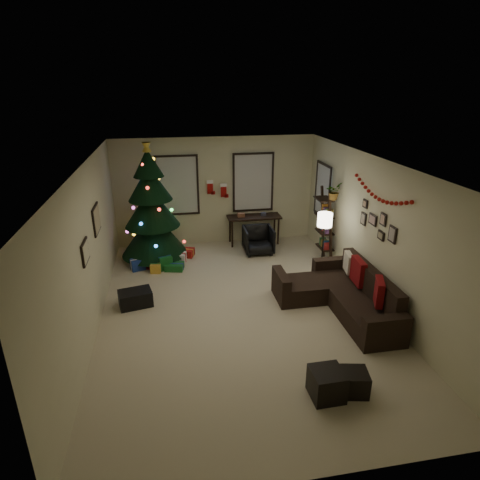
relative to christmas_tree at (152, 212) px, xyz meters
name	(u,v)px	position (x,y,z in m)	size (l,w,h in m)	color
floor	(240,310)	(1.57, -2.64, -1.17)	(7.00, 7.00, 0.00)	#C6B895
ceiling	(240,164)	(1.57, -2.64, 1.53)	(7.00, 7.00, 0.00)	white
wall_back	(216,191)	(1.57, 0.86, 0.18)	(5.00, 5.00, 0.00)	beige
wall_front	(307,379)	(1.57, -6.14, 0.18)	(5.00, 5.00, 0.00)	beige
wall_left	(89,252)	(-0.93, -2.64, 0.18)	(7.00, 7.00, 0.00)	beige
wall_right	(375,233)	(4.07, -2.64, 0.18)	(7.00, 7.00, 0.00)	beige
window_back_left	(177,185)	(0.62, 0.83, 0.38)	(1.05, 0.06, 1.50)	#728CB2
window_back_right	(253,182)	(2.52, 0.83, 0.38)	(1.05, 0.06, 1.50)	#728CB2
window_right_wall	(323,191)	(4.04, -0.09, 0.33)	(0.06, 0.90, 1.30)	#728CB2
christmas_tree	(152,212)	(0.00, 0.00, 0.00)	(1.52, 1.52, 2.82)	black
presents	(162,261)	(0.16, -0.40, -1.05)	(1.50, 1.01, 0.30)	silver
sofa	(343,295)	(3.45, -2.89, -0.90)	(1.67, 2.44, 0.82)	black
pillow_red_a	(379,292)	(3.78, -3.51, -0.53)	(0.12, 0.44, 0.44)	maroon
pillow_red_b	(358,272)	(3.78, -2.73, -0.53)	(0.13, 0.48, 0.48)	maroon
pillow_cream	(348,263)	(3.78, -2.30, -0.54)	(0.11, 0.38, 0.38)	beige
ottoman_near	(327,384)	(2.31, -5.00, -0.97)	(0.42, 0.42, 0.40)	black
ottoman_far	(354,382)	(2.71, -4.99, -1.00)	(0.35, 0.35, 0.33)	black
desk	(254,219)	(2.51, 0.58, -0.52)	(1.36, 0.49, 0.73)	black
desk_chair	(258,240)	(2.48, -0.07, -0.84)	(0.64, 0.60, 0.66)	black
bookshelf	(326,227)	(3.87, -0.81, -0.32)	(0.30, 0.52, 1.75)	black
potted_plant	(334,189)	(3.87, -1.09, 0.64)	(0.43, 0.37, 0.48)	#4C4C4C
floor_lamp	(325,224)	(3.52, -1.58, 0.03)	(0.30, 0.30, 1.43)	black
art_map	(96,219)	(-0.91, -1.76, 0.45)	(0.04, 0.60, 0.50)	black
art_abstract	(85,252)	(-0.91, -3.00, 0.34)	(0.04, 0.45, 0.35)	black
gallery	(377,223)	(4.05, -2.71, 0.40)	(0.03, 1.25, 0.54)	black
garland	(380,193)	(4.02, -2.72, 0.96)	(0.08, 1.90, 0.30)	#A5140C
stocking_left	(210,187)	(1.43, 0.78, 0.32)	(0.20, 0.05, 0.36)	#990F0C
stocking_right	(224,190)	(1.76, 0.73, 0.24)	(0.20, 0.05, 0.36)	#990F0C
storage_bin	(135,298)	(-0.33, -2.12, -1.02)	(0.60, 0.40, 0.30)	black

